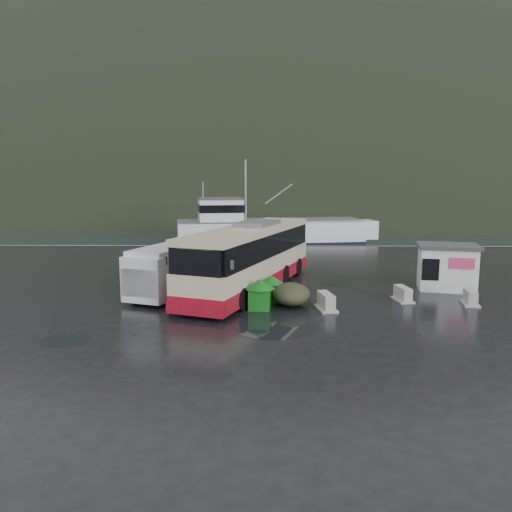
{
  "coord_description": "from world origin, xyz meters",
  "views": [
    {
      "loc": [
        1.12,
        -25.44,
        6.26
      ],
      "look_at": [
        0.65,
        3.39,
        1.7
      ],
      "focal_mm": 35.0,
      "sensor_mm": 36.0,
      "label": 1
    }
  ],
  "objects_px": {
    "white_van": "(173,294)",
    "fishing_trawler": "(270,236)",
    "waste_bin_right": "(260,309)",
    "jersey_barrier_a": "(326,309)",
    "jersey_barrier_c": "(403,301)",
    "ticket_kiosk": "(446,289)",
    "waste_bin_left": "(271,301)",
    "dome_tent": "(291,304)",
    "jersey_barrier_b": "(470,304)",
    "coach_bus": "(250,289)"
  },
  "relations": [
    {
      "from": "coach_bus",
      "to": "fishing_trawler",
      "type": "height_order",
      "value": "fishing_trawler"
    },
    {
      "from": "dome_tent",
      "to": "fishing_trawler",
      "type": "relative_size",
      "value": 0.11
    },
    {
      "from": "jersey_barrier_b",
      "to": "ticket_kiosk",
      "type": "bearing_deg",
      "value": 89.79
    },
    {
      "from": "waste_bin_left",
      "to": "fishing_trawler",
      "type": "xyz_separation_m",
      "value": [
        0.32,
        28.8,
        0.0
      ]
    },
    {
      "from": "jersey_barrier_b",
      "to": "jersey_barrier_c",
      "type": "distance_m",
      "value": 3.23
    },
    {
      "from": "jersey_barrier_b",
      "to": "fishing_trawler",
      "type": "height_order",
      "value": "fishing_trawler"
    },
    {
      "from": "waste_bin_left",
      "to": "ticket_kiosk",
      "type": "xyz_separation_m",
      "value": [
        9.93,
        2.88,
        0.0
      ]
    },
    {
      "from": "ticket_kiosk",
      "to": "fishing_trawler",
      "type": "height_order",
      "value": "fishing_trawler"
    },
    {
      "from": "waste_bin_left",
      "to": "dome_tent",
      "type": "height_order",
      "value": "waste_bin_left"
    },
    {
      "from": "ticket_kiosk",
      "to": "jersey_barrier_a",
      "type": "xyz_separation_m",
      "value": [
        -7.31,
        -4.5,
        0.0
      ]
    },
    {
      "from": "fishing_trawler",
      "to": "dome_tent",
      "type": "bearing_deg",
      "value": -99.14
    },
    {
      "from": "white_van",
      "to": "jersey_barrier_b",
      "type": "height_order",
      "value": "white_van"
    },
    {
      "from": "dome_tent",
      "to": "jersey_barrier_b",
      "type": "distance_m",
      "value": 8.93
    },
    {
      "from": "coach_bus",
      "to": "waste_bin_left",
      "type": "distance_m",
      "value": 2.9
    },
    {
      "from": "waste_bin_left",
      "to": "waste_bin_right",
      "type": "xyz_separation_m",
      "value": [
        -0.56,
        -1.6,
        0.0
      ]
    },
    {
      "from": "waste_bin_right",
      "to": "ticket_kiosk",
      "type": "height_order",
      "value": "ticket_kiosk"
    },
    {
      "from": "waste_bin_right",
      "to": "dome_tent",
      "type": "bearing_deg",
      "value": 31.05
    },
    {
      "from": "dome_tent",
      "to": "jersey_barrier_a",
      "type": "distance_m",
      "value": 1.89
    },
    {
      "from": "ticket_kiosk",
      "to": "coach_bus",
      "type": "bearing_deg",
      "value": -166.85
    },
    {
      "from": "white_van",
      "to": "fishing_trawler",
      "type": "distance_m",
      "value": 27.93
    },
    {
      "from": "white_van",
      "to": "fishing_trawler",
      "type": "relative_size",
      "value": 0.28
    },
    {
      "from": "dome_tent",
      "to": "ticket_kiosk",
      "type": "bearing_deg",
      "value": 21.65
    },
    {
      "from": "waste_bin_left",
      "to": "ticket_kiosk",
      "type": "bearing_deg",
      "value": 16.19
    },
    {
      "from": "dome_tent",
      "to": "fishing_trawler",
      "type": "xyz_separation_m",
      "value": [
        -0.66,
        29.47,
        0.0
      ]
    },
    {
      "from": "white_van",
      "to": "waste_bin_left",
      "type": "bearing_deg",
      "value": 4.41
    },
    {
      "from": "white_van",
      "to": "waste_bin_right",
      "type": "bearing_deg",
      "value": -13.09
    },
    {
      "from": "white_van",
      "to": "waste_bin_left",
      "type": "height_order",
      "value": "white_van"
    },
    {
      "from": "dome_tent",
      "to": "fishing_trawler",
      "type": "height_order",
      "value": "fishing_trawler"
    },
    {
      "from": "dome_tent",
      "to": "jersey_barrier_c",
      "type": "height_order",
      "value": "dome_tent"
    },
    {
      "from": "dome_tent",
      "to": "jersey_barrier_c",
      "type": "bearing_deg",
      "value": 8.05
    },
    {
      "from": "dome_tent",
      "to": "fishing_trawler",
      "type": "bearing_deg",
      "value": 91.28
    },
    {
      "from": "white_van",
      "to": "waste_bin_left",
      "type": "distance_m",
      "value": 5.48
    },
    {
      "from": "white_van",
      "to": "dome_tent",
      "type": "xyz_separation_m",
      "value": [
        6.27,
        -2.11,
        0.0
      ]
    },
    {
      "from": "white_van",
      "to": "ticket_kiosk",
      "type": "relative_size",
      "value": 1.98
    },
    {
      "from": "coach_bus",
      "to": "white_van",
      "type": "bearing_deg",
      "value": -143.47
    },
    {
      "from": "jersey_barrier_b",
      "to": "fishing_trawler",
      "type": "relative_size",
      "value": 0.06
    },
    {
      "from": "jersey_barrier_c",
      "to": "ticket_kiosk",
      "type": "bearing_deg",
      "value": 40.76
    },
    {
      "from": "white_van",
      "to": "jersey_barrier_c",
      "type": "bearing_deg",
      "value": 13.54
    },
    {
      "from": "waste_bin_left",
      "to": "jersey_barrier_b",
      "type": "distance_m",
      "value": 9.93
    },
    {
      "from": "jersey_barrier_a",
      "to": "fishing_trawler",
      "type": "relative_size",
      "value": 0.07
    },
    {
      "from": "waste_bin_right",
      "to": "jersey_barrier_a",
      "type": "distance_m",
      "value": 3.17
    },
    {
      "from": "fishing_trawler",
      "to": "jersey_barrier_b",
      "type": "bearing_deg",
      "value": -82.31
    },
    {
      "from": "white_van",
      "to": "ticket_kiosk",
      "type": "height_order",
      "value": "white_van"
    },
    {
      "from": "waste_bin_left",
      "to": "jersey_barrier_c",
      "type": "height_order",
      "value": "waste_bin_left"
    },
    {
      "from": "waste_bin_right",
      "to": "ticket_kiosk",
      "type": "relative_size",
      "value": 0.45
    },
    {
      "from": "jersey_barrier_a",
      "to": "jersey_barrier_b",
      "type": "bearing_deg",
      "value": 8.48
    },
    {
      "from": "jersey_barrier_a",
      "to": "fishing_trawler",
      "type": "xyz_separation_m",
      "value": [
        -2.29,
        30.42,
        0.0
      ]
    },
    {
      "from": "white_van",
      "to": "jersey_barrier_a",
      "type": "xyz_separation_m",
      "value": [
        7.9,
        -3.06,
        0.0
      ]
    },
    {
      "from": "waste_bin_left",
      "to": "jersey_barrier_a",
      "type": "xyz_separation_m",
      "value": [
        2.61,
        -1.62,
        0.0
      ]
    },
    {
      "from": "waste_bin_left",
      "to": "dome_tent",
      "type": "xyz_separation_m",
      "value": [
        0.98,
        -0.67,
        0.0
      ]
    }
  ]
}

